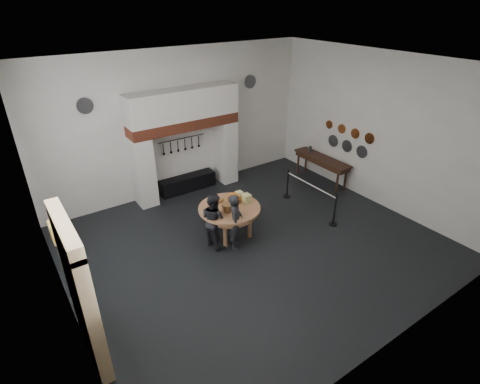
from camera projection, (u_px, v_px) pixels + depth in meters
floor at (254, 244)px, 9.86m from camera, size 9.00×8.00×0.02m
ceiling at (257, 66)px, 7.74m from camera, size 9.00×8.00×0.02m
wall_back at (179, 123)px, 11.71m from camera, size 9.00×0.02×4.50m
wall_front at (406, 250)px, 5.89m from camera, size 9.00×0.02×4.50m
wall_left at (49, 224)px, 6.55m from camera, size 0.02×8.00×4.50m
wall_right at (378, 130)px, 11.05m from camera, size 0.02×8.00×4.50m
chimney_pier_left at (143, 172)px, 11.27m from camera, size 0.55×0.70×2.15m
chimney_pier_right at (226, 151)px, 12.75m from camera, size 0.55×0.70×2.15m
hearth_brick_band at (184, 124)px, 11.43m from camera, size 3.50×0.72×0.32m
chimney_hood at (183, 104)px, 11.14m from camera, size 3.50×0.70×0.90m
iron_range at (188, 183)px, 12.45m from camera, size 1.90×0.45×0.50m
utensil_rail at (182, 139)px, 11.89m from camera, size 1.60×0.02×0.02m
door_recess at (77, 300)px, 6.31m from camera, size 0.04×1.10×2.50m
door_jamb_near at (93, 322)px, 5.82m from camera, size 0.22×0.30×2.60m
door_jamb_far at (72, 273)px, 6.84m from camera, size 0.22×0.30×2.60m
door_lintel at (64, 229)px, 5.70m from camera, size 0.22×1.70×0.30m
wall_plaque at (52, 233)px, 7.47m from camera, size 0.05×0.34×0.44m
work_table at (229, 208)px, 9.82m from camera, size 2.03×2.03×0.07m
pumpkin at (234, 198)px, 9.91m from camera, size 0.36×0.36×0.31m
cheese_block_big at (246, 199)px, 9.96m from camera, size 0.22×0.22×0.24m
cheese_block_small at (239, 195)px, 10.18m from camera, size 0.18×0.18×0.20m
wicker_basket at (228, 207)px, 9.57m from camera, size 0.40×0.40×0.22m
bread_loaf at (219, 201)px, 9.98m from camera, size 0.31×0.18×0.13m
visitor_near at (236, 222)px, 9.38m from camera, size 0.64×0.66×1.53m
visitor_far at (214, 220)px, 9.48m from camera, size 0.70×0.82×1.50m
side_table at (322, 158)px, 12.71m from camera, size 0.55×2.20×0.06m
pewter_jug at (310, 149)px, 13.08m from camera, size 0.12×0.12×0.22m
copper_pan_a at (370, 138)px, 11.31m from camera, size 0.03×0.34×0.34m
copper_pan_b at (355, 133)px, 11.71m from camera, size 0.03×0.32×0.32m
copper_pan_c at (342, 129)px, 12.11m from camera, size 0.03×0.30×0.30m
copper_pan_d at (329, 125)px, 12.51m from camera, size 0.03×0.28×0.28m
pewter_plate_left at (362, 152)px, 11.69m from camera, size 0.03×0.40×0.40m
pewter_plate_mid at (347, 146)px, 12.13m from camera, size 0.03×0.40×0.40m
pewter_plate_right at (333, 141)px, 12.57m from camera, size 0.03×0.40×0.40m
pewter_plate_back_left at (85, 106)px, 9.89m from camera, size 0.44×0.03×0.44m
pewter_plate_back_right at (250, 82)px, 12.59m from camera, size 0.44×0.03×0.44m
barrier_post_near at (335, 211)px, 10.46m from camera, size 0.05×0.05×0.90m
barrier_post_far at (288, 184)px, 11.92m from camera, size 0.05×0.05×0.90m
barrier_rope at (311, 185)px, 11.00m from camera, size 0.04×2.00×0.04m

